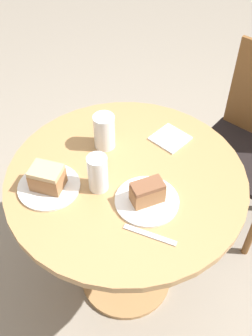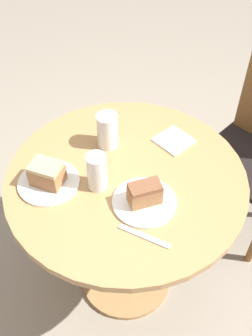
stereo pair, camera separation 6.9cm
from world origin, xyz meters
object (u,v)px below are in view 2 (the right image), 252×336
(glass_water, at_px, (108,132))
(plate_near, at_px, (144,202))
(plate_far, at_px, (49,182))
(cake_slice_far, at_px, (47,173))
(glass_lemonade, at_px, (97,173))
(cake_slice_near, at_px, (145,193))

(glass_water, bearing_deg, plate_near, -11.53)
(plate_far, relative_size, cake_slice_far, 1.61)
(plate_far, distance_m, glass_lemonade, 0.19)
(cake_slice_far, bearing_deg, plate_far, 90.00)
(cake_slice_near, height_order, glass_lemonade, glass_lemonade)
(plate_near, xyz_separation_m, cake_slice_near, (0.00, -0.00, 0.05))
(cake_slice_far, distance_m, glass_lemonade, 0.18)
(glass_lemonade, height_order, glass_water, glass_lemonade)
(plate_near, height_order, cake_slice_near, cake_slice_near)
(cake_slice_near, bearing_deg, cake_slice_far, -140.64)
(cake_slice_near, distance_m, cake_slice_far, 0.35)
(glass_lemonade, distance_m, glass_water, 0.22)
(plate_near, xyz_separation_m, cake_slice_far, (-0.27, -0.22, 0.05))
(glass_lemonade, xyz_separation_m, glass_water, (-0.16, 0.15, -0.00))
(cake_slice_far, bearing_deg, glass_water, 99.15)
(cake_slice_near, xyz_separation_m, glass_lemonade, (-0.16, -0.09, 0.02))
(plate_near, bearing_deg, glass_water, 168.47)
(plate_far, bearing_deg, cake_slice_near, 39.36)
(plate_far, height_order, cake_slice_near, cake_slice_near)
(plate_near, relative_size, plate_far, 1.00)
(glass_water, bearing_deg, cake_slice_far, -80.85)
(cake_slice_near, relative_size, glass_water, 0.87)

